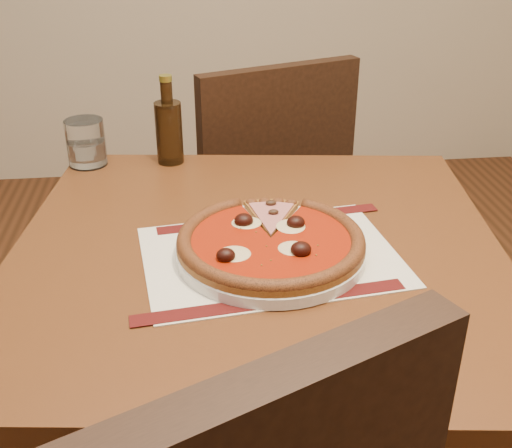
# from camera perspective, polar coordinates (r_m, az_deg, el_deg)

# --- Properties ---
(table) EXTENTS (0.89, 0.89, 0.75)m
(table) POSITION_cam_1_polar(r_m,az_deg,el_deg) (1.10, 0.12, -6.52)
(table) COLOR brown
(table) RESTS_ON ground
(chair_far) EXTENTS (0.54, 0.54, 0.90)m
(chair_far) POSITION_cam_1_polar(r_m,az_deg,el_deg) (1.77, 0.33, 2.46)
(chair_far) COLOR black
(chair_far) RESTS_ON ground
(placemat) EXTENTS (0.43, 0.33, 0.00)m
(placemat) POSITION_cam_1_polar(r_m,az_deg,el_deg) (1.02, 1.31, -2.89)
(placemat) COLOR white
(placemat) RESTS_ON table
(plate) EXTENTS (0.30, 0.30, 0.02)m
(plate) POSITION_cam_1_polar(r_m,az_deg,el_deg) (1.01, 1.32, -2.40)
(plate) COLOR white
(plate) RESTS_ON placemat
(pizza) EXTENTS (0.30, 0.30, 0.04)m
(pizza) POSITION_cam_1_polar(r_m,az_deg,el_deg) (1.01, 1.33, -1.44)
(pizza) COLOR #9E5D26
(pizza) RESTS_ON plate
(ham_slice) EXTENTS (0.10, 0.14, 0.02)m
(ham_slice) POSITION_cam_1_polar(r_m,az_deg,el_deg) (1.08, 1.78, 0.55)
(ham_slice) COLOR #9E5D26
(ham_slice) RESTS_ON plate
(water_glass) EXTENTS (0.09, 0.09, 0.10)m
(water_glass) POSITION_cam_1_polar(r_m,az_deg,el_deg) (1.39, -14.88, 7.00)
(water_glass) COLOR white
(water_glass) RESTS_ON table
(bottle) EXTENTS (0.06, 0.06, 0.19)m
(bottle) POSITION_cam_1_polar(r_m,az_deg,el_deg) (1.36, -7.76, 8.35)
(bottle) COLOR #301D0C
(bottle) RESTS_ON table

